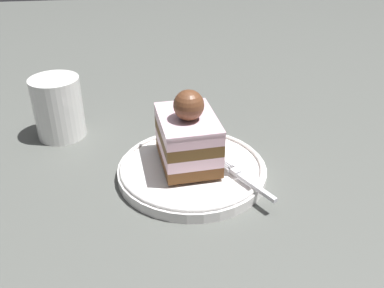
{
  "coord_description": "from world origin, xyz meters",
  "views": [
    {
      "loc": [
        0.09,
        0.43,
        0.32
      ],
      "look_at": [
        0.03,
        -0.03,
        0.05
      ],
      "focal_mm": 39.32,
      "sensor_mm": 36.0,
      "label": 1
    }
  ],
  "objects": [
    {
      "name": "fork",
      "position": [
        -0.03,
        0.02,
        0.02
      ],
      "size": [
        0.06,
        0.1,
        0.0
      ],
      "color": "silver",
      "rests_on": "dessert_plate"
    },
    {
      "name": "ground_plane",
      "position": [
        0.0,
        0.0,
        0.0
      ],
      "size": [
        2.4,
        2.4,
        0.0
      ],
      "primitive_type": "plane",
      "color": "#51534F"
    },
    {
      "name": "dessert_plate",
      "position": [
        0.03,
        -0.03,
        0.01
      ],
      "size": [
        0.2,
        0.2,
        0.02
      ],
      "color": "white",
      "rests_on": "ground_plane"
    },
    {
      "name": "drink_glass_near",
      "position": [
        0.21,
        -0.17,
        0.04
      ],
      "size": [
        0.07,
        0.07,
        0.09
      ],
      "color": "white",
      "rests_on": "ground_plane"
    },
    {
      "name": "cake_slice",
      "position": [
        0.03,
        -0.04,
        0.06
      ],
      "size": [
        0.08,
        0.11,
        0.1
      ],
      "color": "#5B3417",
      "rests_on": "dessert_plate"
    }
  ]
}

